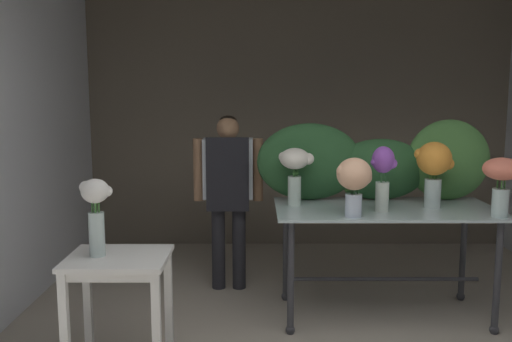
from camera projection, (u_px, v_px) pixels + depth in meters
ground_plane at (314, 307)px, 4.52m from camera, size 8.76×8.76×0.00m
wall_back at (297, 124)px, 6.29m from camera, size 4.86×0.12×2.80m
wall_left at (8, 138)px, 4.32m from camera, size 0.12×4.10×2.80m
display_table_glass at (384, 226)px, 4.26m from camera, size 1.70×0.87×0.88m
side_table_white at (118, 274)px, 3.45m from camera, size 0.63×0.53×0.74m
florist at (227, 183)px, 4.84m from camera, size 0.61×0.24×1.56m
foliage_backdrop at (376, 163)px, 4.51m from camera, size 1.91×0.30×0.66m
vase_peach_peonies at (353, 180)px, 3.89m from camera, size 0.26×0.25×0.43m
vase_sunset_snapdragons at (433, 166)px, 4.19m from camera, size 0.30×0.26×0.51m
vase_ivory_freesia at (294, 167)px, 4.28m from camera, size 0.28×0.23×0.45m
vase_coral_dahlias at (501, 177)px, 3.89m from camera, size 0.27×0.27×0.43m
vase_violet_ranunculus at (382, 173)px, 4.06m from camera, size 0.20×0.17×0.49m
vase_white_roses_tall at (95, 210)px, 3.39m from camera, size 0.20×0.17×0.49m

